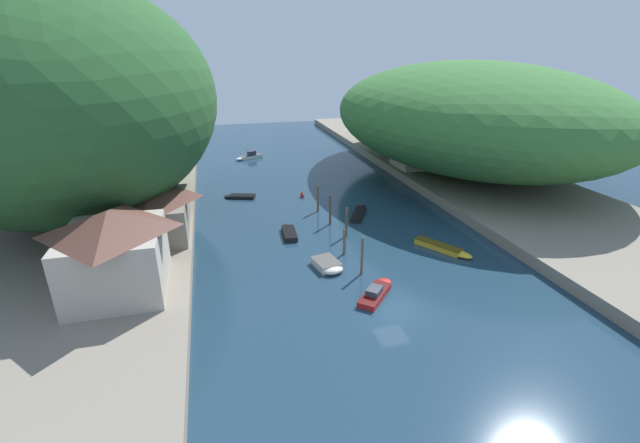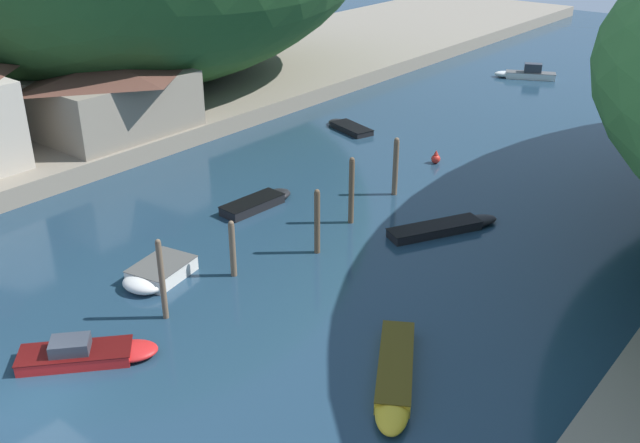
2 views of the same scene
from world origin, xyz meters
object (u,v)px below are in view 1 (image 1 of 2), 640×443
(boathouse_shed, at_px, (152,212))
(boat_near_quay, at_px, (249,157))
(boat_moored_right, at_px, (377,291))
(boat_open_rowboat, at_px, (328,266))
(right_bank_cottage, at_px, (415,152))
(boat_far_right_bank, at_px, (239,196))
(boat_small_dinghy, at_px, (445,249))
(person_on_quay, at_px, (183,222))
(boat_cabin_cruiser, at_px, (359,212))
(waterfront_building, at_px, (115,250))
(boat_navy_launch, at_px, (289,232))
(channel_buoy_near, at_px, (302,195))

(boathouse_shed, bearing_deg, boat_near_quay, 69.32)
(boat_moored_right, distance_m, boat_open_rowboat, 6.14)
(right_bank_cottage, relative_size, boat_far_right_bank, 1.57)
(boat_small_dinghy, relative_size, person_on_quay, 3.60)
(boat_small_dinghy, xyz_separation_m, boat_near_quay, (-15.63, 45.10, 0.15))
(boathouse_shed, distance_m, boat_small_dinghy, 30.78)
(boat_cabin_cruiser, relative_size, person_on_quay, 3.67)
(boat_far_right_bank, xyz_separation_m, boat_small_dinghy, (19.30, -22.60, 0.08))
(waterfront_building, distance_m, boat_near_quay, 49.64)
(waterfront_building, xyz_separation_m, right_bank_cottage, (40.64, 30.01, -1.10))
(boat_far_right_bank, relative_size, person_on_quay, 2.69)
(boat_open_rowboat, relative_size, boat_near_quay, 0.70)
(boat_small_dinghy, bearing_deg, boat_moored_right, 0.64)
(boat_moored_right, distance_m, person_on_quay, 22.58)
(boathouse_shed, xyz_separation_m, boat_navy_launch, (14.29, -0.93, -3.44))
(waterfront_building, bearing_deg, boat_far_right_bank, 65.39)
(boat_cabin_cruiser, bearing_deg, boat_far_right_bank, 172.86)
(boat_near_quay, distance_m, person_on_quay, 37.16)
(boathouse_shed, relative_size, boat_navy_launch, 2.20)
(boat_cabin_cruiser, distance_m, boat_moored_right, 19.23)
(waterfront_building, distance_m, person_on_quay, 12.64)
(boat_near_quay, height_order, channel_buoy_near, boat_near_quay)
(boat_small_dinghy, xyz_separation_m, channel_buoy_near, (-10.60, 20.66, 0.07))
(boat_cabin_cruiser, height_order, channel_buoy_near, channel_buoy_near)
(boat_far_right_bank, bearing_deg, waterfront_building, 172.69)
(channel_buoy_near, bearing_deg, boat_moored_right, -88.60)
(boat_cabin_cruiser, distance_m, channel_buoy_near, 9.99)
(boat_far_right_bank, relative_size, boat_near_quay, 0.83)
(boat_small_dinghy, xyz_separation_m, boat_navy_launch, (-14.81, 8.47, -0.01))
(boat_small_dinghy, height_order, channel_buoy_near, channel_buoy_near)
(boat_far_right_bank, height_order, boat_navy_launch, boat_navy_launch)
(boat_open_rowboat, relative_size, channel_buoy_near, 4.31)
(boat_small_dinghy, bearing_deg, boat_cabin_cruiser, -99.30)
(boat_open_rowboat, distance_m, person_on_quay, 16.93)
(channel_buoy_near, bearing_deg, waterfront_building, -131.36)
(boat_near_quay, distance_m, channel_buoy_near, 24.95)
(boat_far_right_bank, bearing_deg, channel_buoy_near, -85.29)
(boathouse_shed, distance_m, boat_open_rowboat, 19.53)
(person_on_quay, bearing_deg, boathouse_shed, 78.59)
(boat_cabin_cruiser, xyz_separation_m, boat_moored_right, (-4.99, -18.57, 0.08))
(boat_cabin_cruiser, bearing_deg, right_bank_cottage, 74.27)
(boat_far_right_bank, distance_m, channel_buoy_near, 8.92)
(waterfront_building, relative_size, boat_navy_launch, 1.83)
(boat_near_quay, bearing_deg, right_bank_cottage, -149.83)
(boat_moored_right, height_order, boat_small_dinghy, boat_moored_right)
(waterfront_building, xyz_separation_m, boat_far_right_bank, (11.29, 24.64, -4.59))
(boat_navy_launch, bearing_deg, boat_cabin_cruiser, 25.49)
(boat_near_quay, bearing_deg, boat_navy_launch, 155.15)
(boat_open_rowboat, distance_m, channel_buoy_near, 21.43)
(person_on_quay, bearing_deg, boat_cabin_cruiser, -95.40)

